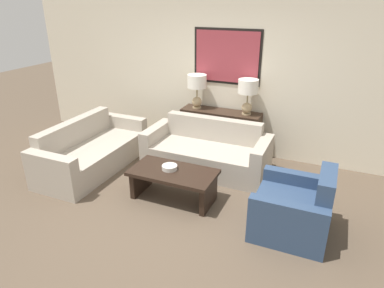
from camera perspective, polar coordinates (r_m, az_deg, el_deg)
The scene contains 10 objects.
ground_plane at distance 4.61m, azimuth -4.16°, elevation -11.52°, with size 20.00×20.00×0.00m, color brown.
back_wall at distance 6.09m, azimuth 5.87°, elevation 10.92°, with size 7.88×0.12×2.65m.
console_table at distance 6.11m, azimuth 4.71°, elevation 1.90°, with size 1.40×0.39×0.81m.
table_lamp_left at distance 6.02m, azimuth 0.84°, elevation 9.74°, with size 0.33×0.33×0.59m.
table_lamp_right at distance 5.74m, azimuth 9.30°, elevation 8.76°, with size 0.33×0.33×0.59m.
couch_by_back_wall at distance 5.60m, azimuth 2.51°, elevation -1.50°, with size 2.00×0.87×0.79m.
couch_by_side at distance 5.86m, azimuth -16.39°, elevation -1.32°, with size 0.87×2.00×0.79m.
coffee_table at distance 4.75m, azimuth -3.15°, elevation -5.76°, with size 1.18×0.62×0.44m.
decorative_bowl at distance 4.72m, azimuth -3.76°, elevation -3.90°, with size 0.21×0.21×0.06m.
armchair_near_back_wall at distance 4.33m, azimuth 16.72°, elevation -10.48°, with size 0.86×0.90×0.85m.
Camera 1 is at (1.81, -3.32, 2.63)m, focal length 32.00 mm.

